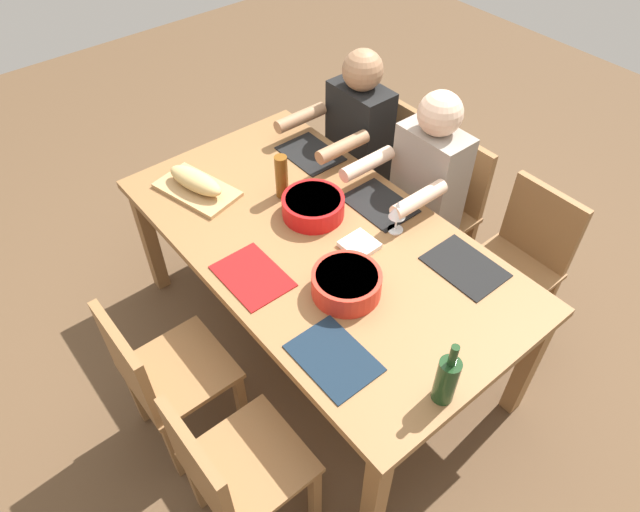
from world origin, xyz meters
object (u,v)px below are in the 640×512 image
Objects in this scene: diner_far_center at (423,187)px; serving_bowl_fruit at (346,282)px; wine_bottle at (447,379)px; beer_bottle at (282,177)px; diner_far_left at (353,140)px; chair_near_right at (230,471)px; chair_near_center at (160,374)px; dining_table at (320,250)px; serving_bowl_greens at (313,205)px; napkin_stack at (359,245)px; wine_glass at (398,211)px; chair_far_right at (521,258)px; bread_loaf at (195,181)px; cutting_board at (197,190)px; chair_far_center at (441,204)px; chair_far_left at (375,160)px.

diner_far_center is 0.84m from serving_bowl_fruit.
beer_bottle is at bearing 169.62° from wine_bottle.
diner_far_left is 1.00× the size of diner_far_center.
chair_near_right is 1.00× the size of chair_near_center.
dining_table is 2.22× the size of chair_near_center.
diner_far_center reaches higher than serving_bowl_greens.
diner_far_left is 0.87m from napkin_stack.
chair_near_center is at bearing -98.56° from wine_glass.
bread_loaf is at bearing -136.35° from chair_far_right.
beer_bottle is 1.33× the size of wine_glass.
serving_bowl_fruit reaches higher than serving_bowl_greens.
serving_bowl_greens is 0.71× the size of cutting_board.
wine_glass is at bearing 25.31° from beer_bottle.
napkin_stack is (0.77, 0.35, 0.00)m from cutting_board.
serving_bowl_fruit is 0.57m from wine_bottle.
beer_bottle is (-0.34, -0.79, 0.37)m from chair_far_center.
chair_near_center is 2.12× the size of cutting_board.
diner_far_left is at bearing 140.08° from napkin_stack.
chair_far_right is 3.86× the size of beer_bottle.
serving_bowl_greens is at bearing 98.89° from chair_near_center.
dining_table is at bearing -90.00° from chair_far_center.
chair_near_right is 1.17m from serving_bowl_greens.
serving_bowl_fruit is at bearing -53.55° from napkin_stack.
chair_far_right is at bearing 10.03° from diner_far_left.
chair_far_center is 1.05m from serving_bowl_fruit.
chair_far_center is (0.52, 0.18, -0.21)m from diner_far_left.
diner_far_center is at bearing -90.00° from chair_far_center.
napkin_stack is at bearing 24.23° from cutting_board.
wine_glass is at bearing -38.40° from chair_far_left.
chair_far_right is 6.07× the size of napkin_stack.
chair_far_left is at bearing 130.82° from serving_bowl_fruit.
diner_far_left is at bearing -160.52° from chair_far_center.
serving_bowl_fruit is at bearing 8.17° from bread_loaf.
bread_loaf is (-0.62, -0.91, 0.11)m from diner_far_center.
bread_loaf is 1.10× the size of wine_bottle.
diner_far_left is 1.60m from chair_near_center.
chair_near_center is at bearing -90.00° from dining_table.
chair_far_right is 0.75m from wine_glass.
chair_near_center is 3.04× the size of serving_bowl_fruit.
chair_near_right is 3.86× the size of beer_bottle.
wine_bottle is 2.07× the size of napkin_stack.
cutting_board reaches higher than dining_table.
chair_near_right is at bearing -27.34° from cutting_board.
chair_near_center reaches higher than cutting_board.
wine_glass is (0.17, 1.14, 0.37)m from chair_near_center.
chair_far_right is at bearing 77.54° from serving_bowl_fruit.
chair_near_right is 1.32m from cutting_board.
dining_table is at bearing -8.40° from beer_bottle.
chair_near_right is 3.04× the size of serving_bowl_fruit.
diner_far_center is at bearing -160.52° from chair_far_right.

